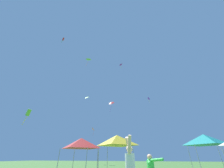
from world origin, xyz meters
name	(u,v)px	position (x,y,z in m)	size (l,w,h in m)	color
person_flyer_white	(130,166)	(-0.04, -0.80, 1.15)	(0.37, 0.68, 2.23)	#2D2D38
canopy_tent_red	(81,143)	(-5.73, 6.18, 2.65)	(2.92, 2.92, 3.12)	#9E9EA3
canopy_tent_teal	(205,140)	(6.78, 11.36, 3.19)	(3.51, 3.51, 3.75)	#9E9EA3
canopy_tent_yellow	(117,140)	(-2.72, 8.84, 3.11)	(3.42, 3.42, 3.66)	#9E9EA3
kite_purple_diamond	(121,65)	(-5.22, 27.61, 27.86)	(1.01, 0.85, 1.75)	purple
kite_lime_delta	(88,59)	(-13.48, 20.65, 26.33)	(1.94, 1.94, 2.81)	#75D138
kite_pink_delta	(93,129)	(-13.59, 28.10, 8.15)	(1.22, 1.25, 2.08)	pink
kite_purple_box	(149,99)	(1.82, 23.07, 13.35)	(0.53, 0.39, 1.30)	purple
kite_red_box	(63,39)	(-16.75, 12.64, 26.92)	(0.70, 0.57, 1.69)	red
kite_lime_diamond	(87,97)	(-17.29, 29.62, 18.54)	(1.19, 1.36, 1.06)	#75D138
kite_lime_box	(28,113)	(-14.61, 7.37, 6.68)	(0.71, 0.61, 2.14)	#75D138
kite_red_delta	(112,103)	(-4.61, 13.59, 9.44)	(0.98, 0.81, 1.86)	red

